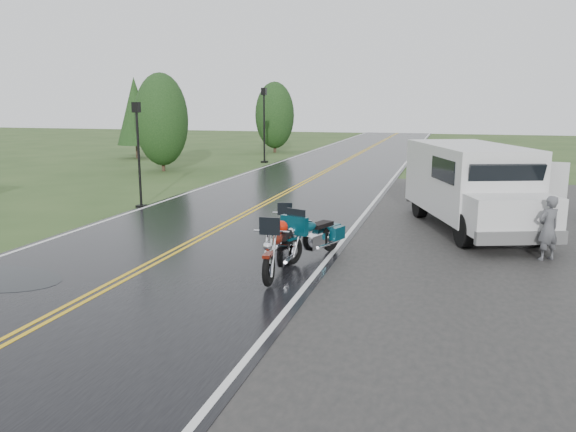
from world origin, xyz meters
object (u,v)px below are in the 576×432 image
(person_at_van, at_px, (548,229))
(lamp_post_near_left, at_px, (139,155))
(motorcycle_red, at_px, (268,256))
(motorcycle_silver, at_px, (285,230))
(van_white, at_px, (467,200))
(lamp_post_far_left, at_px, (264,125))
(motorcycle_teal, at_px, (293,240))

(person_at_van, relative_size, lamp_post_near_left, 0.41)
(person_at_van, bearing_deg, motorcycle_red, -1.68)
(motorcycle_silver, relative_size, van_white, 0.31)
(motorcycle_silver, bearing_deg, motorcycle_red, -91.36)
(motorcycle_red, height_order, motorcycle_silver, motorcycle_red)
(motorcycle_silver, xyz_separation_m, person_at_van, (6.09, 1.06, 0.17))
(van_white, height_order, lamp_post_far_left, lamp_post_far_left)
(motorcycle_teal, bearing_deg, motorcycle_red, -70.79)
(lamp_post_far_left, bearing_deg, van_white, -57.92)
(motorcycle_red, bearing_deg, person_at_van, 29.97)
(motorcycle_red, distance_m, motorcycle_silver, 2.73)
(motorcycle_teal, height_order, person_at_van, person_at_van)
(motorcycle_teal, xyz_separation_m, lamp_post_far_left, (-7.84, 21.30, 1.67))
(motorcycle_red, xyz_separation_m, motorcycle_silver, (-0.47, 2.69, -0.09))
(lamp_post_near_left, distance_m, lamp_post_far_left, 15.71)
(lamp_post_near_left, height_order, lamp_post_far_left, lamp_post_far_left)
(motorcycle_teal, height_order, motorcycle_silver, motorcycle_teal)
(motorcycle_red, distance_m, van_white, 5.87)
(motorcycle_silver, bearing_deg, person_at_van, -1.36)
(lamp_post_near_left, bearing_deg, lamp_post_far_left, 92.38)
(person_at_van, xyz_separation_m, lamp_post_far_left, (-13.42, 19.17, 1.54))
(motorcycle_red, xyz_separation_m, van_white, (3.79, 4.44, 0.58))
(van_white, bearing_deg, person_at_van, -40.32)
(motorcycle_teal, distance_m, person_at_van, 5.97)
(motorcycle_teal, xyz_separation_m, person_at_van, (5.57, 2.13, 0.13))
(motorcycle_silver, height_order, person_at_van, person_at_van)
(motorcycle_silver, relative_size, person_at_van, 1.31)
(van_white, height_order, lamp_post_near_left, lamp_post_near_left)
(motorcycle_teal, relative_size, motorcycle_silver, 1.08)
(motorcycle_silver, distance_m, lamp_post_near_left, 8.18)
(motorcycle_red, relative_size, lamp_post_far_left, 0.50)
(motorcycle_silver, distance_m, person_at_van, 6.18)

